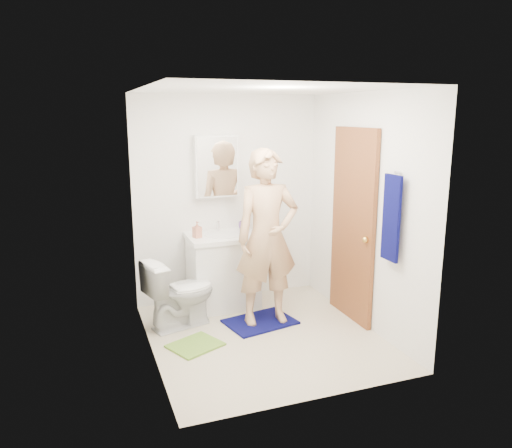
{
  "coord_description": "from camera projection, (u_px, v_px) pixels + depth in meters",
  "views": [
    {
      "loc": [
        -1.67,
        -4.34,
        2.19
      ],
      "look_at": [
        0.01,
        0.25,
        1.1
      ],
      "focal_mm": 35.0,
      "sensor_mm": 36.0,
      "label": 1
    }
  ],
  "objects": [
    {
      "name": "toilet",
      "position": [
        180.0,
        292.0,
        5.18
      ],
      "size": [
        0.81,
        0.59,
        0.74
      ],
      "primitive_type": "imported",
      "rotation": [
        0.0,
        0.0,
        1.84
      ],
      "color": "white",
      "rests_on": "floor"
    },
    {
      "name": "wall_back",
      "position": [
        227.0,
        199.0,
        5.86
      ],
      "size": [
        2.2,
        0.02,
        2.4
      ],
      "primitive_type": "cube",
      "color": "white",
      "rests_on": "ground"
    },
    {
      "name": "faucet",
      "position": [
        218.0,
        226.0,
        5.77
      ],
      "size": [
        0.03,
        0.03,
        0.12
      ],
      "primitive_type": "cylinder",
      "color": "silver",
      "rests_on": "countertop"
    },
    {
      "name": "man",
      "position": [
        267.0,
        238.0,
        5.14
      ],
      "size": [
        0.69,
        0.47,
        1.83
      ],
      "primitive_type": "imported",
      "rotation": [
        0.0,
        0.0,
        -0.04
      ],
      "color": "tan",
      "rests_on": "bath_mat"
    },
    {
      "name": "wall_front",
      "position": [
        323.0,
        252.0,
        3.64
      ],
      "size": [
        2.2,
        0.02,
        2.4
      ],
      "primitive_type": "cube",
      "color": "white",
      "rests_on": "ground"
    },
    {
      "name": "vanity_cabinet",
      "position": [
        223.0,
        273.0,
        5.71
      ],
      "size": [
        0.75,
        0.55,
        0.8
      ],
      "primitive_type": "cube",
      "color": "white",
      "rests_on": "floor"
    },
    {
      "name": "wall_left",
      "position": [
        146.0,
        228.0,
        4.38
      ],
      "size": [
        0.02,
        2.4,
        2.4
      ],
      "primitive_type": "cube",
      "color": "white",
      "rests_on": "ground"
    },
    {
      "name": "door_knob",
      "position": [
        366.0,
        240.0,
        4.99
      ],
      "size": [
        0.07,
        0.07,
        0.07
      ],
      "primitive_type": "sphere",
      "color": "gold",
      "rests_on": "door"
    },
    {
      "name": "mirror_panel",
      "position": [
        218.0,
        167.0,
        5.6
      ],
      "size": [
        0.46,
        0.01,
        0.66
      ],
      "primitive_type": "cube",
      "color": "white",
      "rests_on": "wall_back"
    },
    {
      "name": "wall_right",
      "position": [
        365.0,
        212.0,
        5.12
      ],
      "size": [
        0.02,
        2.4,
        2.4
      ],
      "primitive_type": "cube",
      "color": "white",
      "rests_on": "ground"
    },
    {
      "name": "bath_mat",
      "position": [
        260.0,
        322.0,
        5.32
      ],
      "size": [
        0.79,
        0.63,
        0.02
      ],
      "primitive_type": "cube",
      "rotation": [
        0.0,
        0.0,
        0.2
      ],
      "color": "#08094B",
      "rests_on": "floor"
    },
    {
      "name": "medicine_cabinet",
      "position": [
        216.0,
        166.0,
        5.66
      ],
      "size": [
        0.5,
        0.12,
        0.7
      ],
      "primitive_type": "cube",
      "color": "white",
      "rests_on": "wall_back"
    },
    {
      "name": "floor",
      "position": [
        264.0,
        337.0,
        5.02
      ],
      "size": [
        2.2,
        2.4,
        0.02
      ],
      "primitive_type": "cube",
      "color": "beige",
      "rests_on": "ground"
    },
    {
      "name": "green_rug",
      "position": [
        195.0,
        345.0,
        4.79
      ],
      "size": [
        0.58,
        0.54,
        0.02
      ],
      "primitive_type": "cube",
      "rotation": [
        0.0,
        0.0,
        0.43
      ],
      "color": "#73A637",
      "rests_on": "floor"
    },
    {
      "name": "countertop",
      "position": [
        223.0,
        237.0,
        5.62
      ],
      "size": [
        0.79,
        0.59,
        0.05
      ],
      "primitive_type": "cube",
      "color": "white",
      "rests_on": "vanity_cabinet"
    },
    {
      "name": "soap_dispenser",
      "position": [
        197.0,
        230.0,
        5.47
      ],
      "size": [
        0.1,
        0.11,
        0.18
      ],
      "primitive_type": "imported",
      "rotation": [
        0.0,
        0.0,
        0.33
      ],
      "color": "tan",
      "rests_on": "countertop"
    },
    {
      "name": "ceiling",
      "position": [
        265.0,
        88.0,
        4.49
      ],
      "size": [
        2.2,
        2.4,
        0.02
      ],
      "primitive_type": "cube",
      "color": "white",
      "rests_on": "ground"
    },
    {
      "name": "towel",
      "position": [
        391.0,
        218.0,
        4.56
      ],
      "size": [
        0.03,
        0.24,
        0.8
      ],
      "primitive_type": "cube",
      "color": "#08094B",
      "rests_on": "wall_right"
    },
    {
      "name": "sink_basin",
      "position": [
        223.0,
        236.0,
        5.62
      ],
      "size": [
        0.4,
        0.4,
        0.03
      ],
      "primitive_type": "cylinder",
      "color": "white",
      "rests_on": "countertop"
    },
    {
      "name": "door",
      "position": [
        353.0,
        226.0,
        5.28
      ],
      "size": [
        0.05,
        0.8,
        2.05
      ],
      "primitive_type": "cube",
      "color": "brown",
      "rests_on": "ground"
    },
    {
      "name": "toothbrush_cup",
      "position": [
        244.0,
        226.0,
        5.82
      ],
      "size": [
        0.14,
        0.14,
        0.1
      ],
      "primitive_type": "imported",
      "rotation": [
        0.0,
        0.0,
        0.05
      ],
      "color": "#714598",
      "rests_on": "countertop"
    },
    {
      "name": "towel_hook",
      "position": [
        398.0,
        172.0,
        4.48
      ],
      "size": [
        0.06,
        0.02,
        0.02
      ],
      "primitive_type": "cylinder",
      "rotation": [
        0.0,
        1.57,
        0.0
      ],
      "color": "silver",
      "rests_on": "wall_right"
    }
  ]
}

